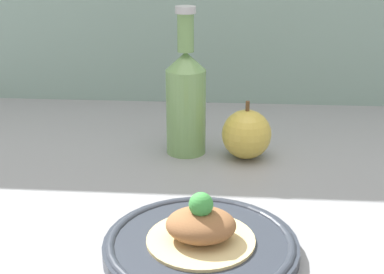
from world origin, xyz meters
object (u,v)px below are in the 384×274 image
Objects in this scene: apple at (249,134)px; cider_bottle at (186,99)px; plate at (201,245)px; plated_food at (201,226)px.

cider_bottle is at bearing 170.76° from apple.
plated_food is (-0.00, 0.00, 2.68)cm from plate.
cider_bottle is at bearing 97.95° from plate.
plate is 34.88cm from cider_bottle.
plate is 2.32× the size of apple.
plated_food is 32.23cm from apple.
apple is (6.57, 31.55, 0.59)cm from plated_food.
cider_bottle is (-4.66, 33.37, 6.34)cm from plated_food.
plated_food is 34.29cm from cider_bottle.
cider_bottle is 12.74cm from apple.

